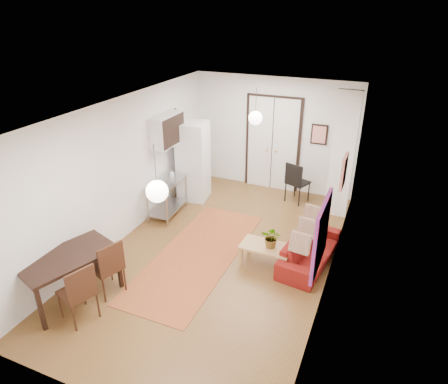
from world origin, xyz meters
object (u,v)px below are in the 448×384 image
at_px(kitchen_counter, 167,194).
at_px(dining_table, 68,260).
at_px(coffee_table, 266,248).
at_px(dining_chair_far, 80,283).
at_px(sofa, 310,250).
at_px(fridge, 193,161).
at_px(dining_chair_near, 109,259).
at_px(black_side_chair, 299,177).

relative_size(kitchen_counter, dining_table, 0.68).
xyz_separation_m(coffee_table, dining_chair_far, (-2.25, -2.38, 0.23)).
relative_size(sofa, kitchen_counter, 1.57).
height_order(fridge, dining_table, fridge).
bearing_deg(dining_chair_near, dining_chair_far, 19.72).
bearing_deg(coffee_table, sofa, 28.63).
xyz_separation_m(kitchen_counter, black_side_chair, (2.60, 1.95, 0.07)).
distance_m(kitchen_counter, dining_table, 3.15).
relative_size(kitchen_counter, dining_chair_near, 1.12).
xyz_separation_m(coffee_table, dining_chair_near, (-2.25, -1.68, 0.23)).
distance_m(fridge, black_side_chair, 2.64).
bearing_deg(dining_chair_far, sofa, 152.61).
height_order(dining_table, dining_chair_near, dining_chair_near).
bearing_deg(kitchen_counter, dining_table, -93.71).
height_order(sofa, dining_table, dining_table).
height_order(coffee_table, dining_chair_far, dining_chair_far).
bearing_deg(dining_chair_near, sofa, 144.54).
bearing_deg(fridge, sofa, -34.65).
height_order(kitchen_counter, dining_chair_near, dining_chair_near).
distance_m(kitchen_counter, dining_chair_near, 2.73).
xyz_separation_m(kitchen_counter, dining_chair_near, (0.44, -2.70, 0.05)).
relative_size(fridge, dining_table, 1.17).
bearing_deg(kitchen_counter, dining_chair_far, -86.26).
height_order(sofa, coffee_table, sofa).
relative_size(coffee_table, fridge, 0.48).
distance_m(kitchen_counter, dining_chair_far, 3.42).
bearing_deg(fridge, kitchen_counter, -106.28).
distance_m(coffee_table, black_side_chair, 2.98).
relative_size(sofa, dining_chair_far, 1.76).
bearing_deg(black_side_chair, dining_chair_near, 86.18).
relative_size(sofa, fridge, 0.91).
bearing_deg(kitchen_counter, coffee_table, -24.36).
xyz_separation_m(fridge, dining_chair_near, (0.29, -3.74, -0.39)).
relative_size(coffee_table, dining_chair_far, 0.94).
distance_m(dining_chair_near, dining_chair_far, 0.70).
bearing_deg(dining_chair_far, coffee_table, 156.28).
relative_size(sofa, coffee_table, 1.88).
height_order(coffee_table, dining_table, dining_table).
relative_size(sofa, dining_chair_near, 1.76).
relative_size(coffee_table, dining_table, 0.57).
height_order(fridge, black_side_chair, fridge).
distance_m(dining_table, dining_chair_near, 0.65).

